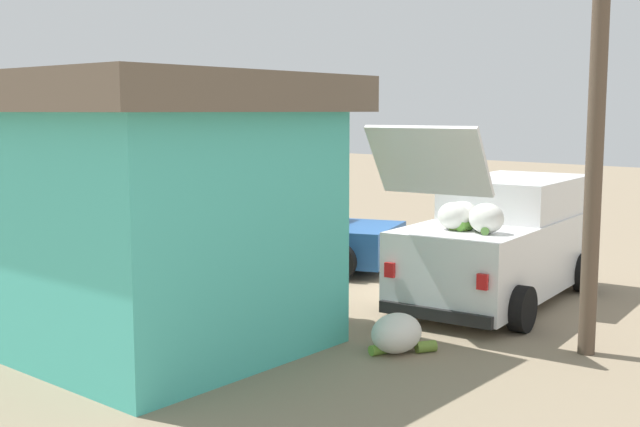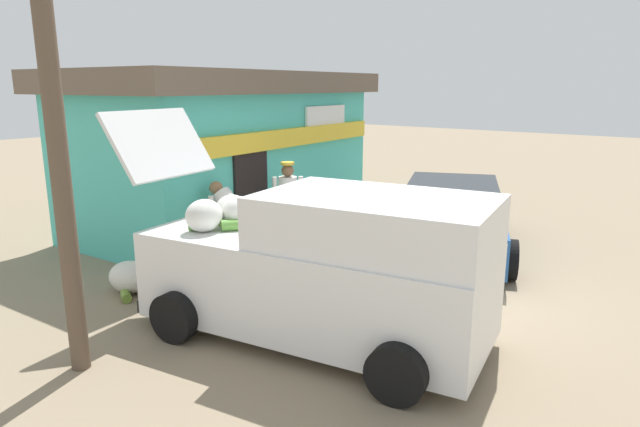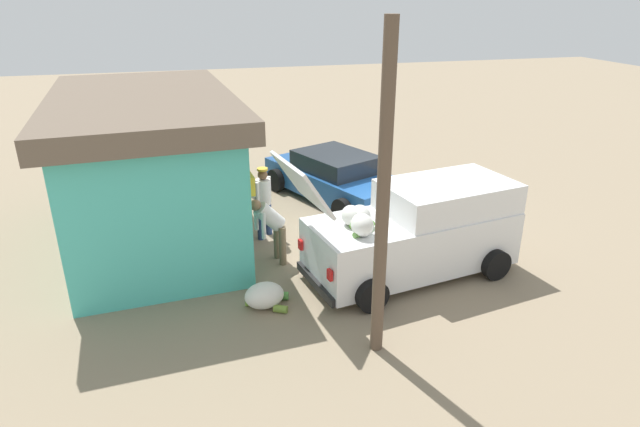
{
  "view_description": "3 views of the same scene",
  "coord_description": "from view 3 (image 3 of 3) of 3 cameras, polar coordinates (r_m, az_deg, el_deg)",
  "views": [
    {
      "loc": [
        -8.67,
        10.7,
        2.89
      ],
      "look_at": [
        0.13,
        1.65,
        1.26
      ],
      "focal_mm": 44.75,
      "sensor_mm": 36.0,
      "label": 1
    },
    {
      "loc": [
        -7.22,
        -3.63,
        3.04
      ],
      "look_at": [
        -0.63,
        1.49,
        1.08
      ],
      "focal_mm": 30.72,
      "sensor_mm": 36.0,
      "label": 2
    },
    {
      "loc": [
        -11.24,
        4.54,
        5.36
      ],
      "look_at": [
        -0.82,
        1.8,
        0.87
      ],
      "focal_mm": 30.1,
      "sensor_mm": 36.0,
      "label": 3
    }
  ],
  "objects": [
    {
      "name": "storefront_bar",
      "position": [
        12.74,
        -17.62,
        4.84
      ],
      "size": [
        7.15,
        4.32,
        3.31
      ],
      "color": "#4CC6B7",
      "rests_on": "ground_plane"
    },
    {
      "name": "customer_bending",
      "position": [
        11.15,
        -5.28,
        -1.09
      ],
      "size": [
        0.59,
        0.76,
        1.48
      ],
      "color": "#726047",
      "rests_on": "ground_plane"
    },
    {
      "name": "vendor_standing",
      "position": [
        12.36,
        -6.02,
        1.64
      ],
      "size": [
        0.48,
        0.48,
        1.69
      ],
      "color": "navy",
      "rests_on": "ground_plane"
    },
    {
      "name": "ground_plane",
      "position": [
        13.26,
        6.63,
        -1.41
      ],
      "size": [
        60.0,
        60.0,
        0.0
      ],
      "primitive_type": "plane",
      "color": "gray"
    },
    {
      "name": "utility_pole",
      "position": [
        7.79,
        6.71,
        1.27
      ],
      "size": [
        0.2,
        0.2,
        5.09
      ],
      "primitive_type": "cylinder",
      "color": "brown",
      "rests_on": "ground_plane"
    },
    {
      "name": "paint_bucket",
      "position": [
        15.25,
        -7.02,
        2.62
      ],
      "size": [
        0.34,
        0.34,
        0.39
      ],
      "primitive_type": "cylinder",
      "color": "silver",
      "rests_on": "ground_plane"
    },
    {
      "name": "delivery_van",
      "position": [
        10.92,
        10.36,
        -1.76
      ],
      "size": [
        2.62,
        4.96,
        2.72
      ],
      "color": "white",
      "rests_on": "ground_plane"
    },
    {
      "name": "unloaded_banana_pile",
      "position": [
        9.93,
        -5.85,
        -8.71
      ],
      "size": [
        0.77,
        0.88,
        0.47
      ],
      "color": "silver",
      "rests_on": "ground_plane"
    },
    {
      "name": "parked_sedan",
      "position": [
        14.8,
        1.64,
        3.89
      ],
      "size": [
        4.72,
        3.42,
        1.29
      ],
      "color": "#1E4C8C",
      "rests_on": "ground_plane"
    }
  ]
}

